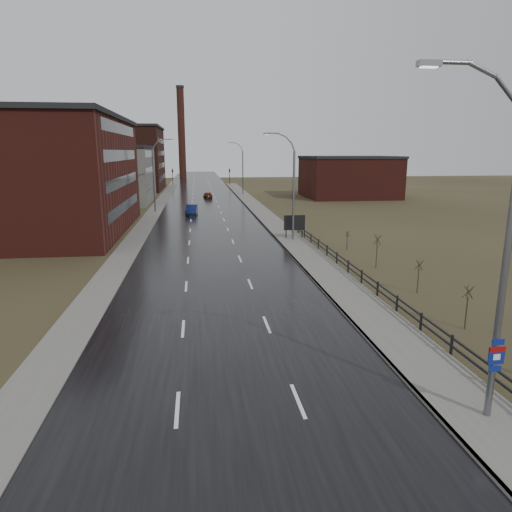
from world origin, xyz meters
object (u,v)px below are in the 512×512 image
object	(u,v)px
streetlight_main	(498,256)
car_far	(208,195)
billboard	(294,223)
car_near	(192,210)

from	to	relation	value
streetlight_main	car_far	size ratio (longest dim) A/B	3.22
billboard	car_near	bearing A→B (deg)	118.17
streetlight_main	car_far	xyz separation A→B (m)	(-7.63, 81.08, -5.42)
billboard	car_far	world-z (taller)	billboard
streetlight_main	billboard	distance (m)	35.00
streetlight_main	car_far	bearing A→B (deg)	95.37
streetlight_main	car_near	bearing A→B (deg)	100.83
billboard	car_near	distance (m)	23.99
streetlight_main	car_near	xyz separation A→B (m)	(-10.69, 55.86, -5.30)
billboard	car_near	world-z (taller)	billboard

